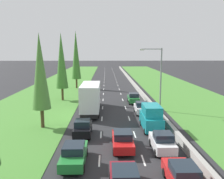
{
  "coord_description": "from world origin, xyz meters",
  "views": [
    {
      "loc": [
        -1.19,
        -3.03,
        8.61
      ],
      "look_at": [
        0.05,
        47.74,
        0.46
      ],
      "focal_mm": 38.83,
      "sensor_mm": 36.0,
      "label": 1
    }
  ],
  "objects_px": {
    "black_hatchback_left_lane": "(83,128)",
    "poplar_tree_fourth": "(76,55)",
    "poplar_tree_third": "(61,61)",
    "red_sedan_right_lane": "(183,177)",
    "green_sedan_left_lane": "(74,154)",
    "white_hatchback_right_lane": "(162,142)",
    "white_box_truck_left_lane": "(91,97)",
    "red_sedan_centre_lane": "(123,140)",
    "green_hatchback_right_lane": "(133,98)",
    "white_hatchback_right_lane_fourth": "(141,108)",
    "poplar_tree_second": "(40,72)",
    "street_light_mast": "(158,75)",
    "teal_van_right_lane": "(151,118)"
  },
  "relations": [
    {
      "from": "street_light_mast",
      "to": "red_sedan_right_lane",
      "type": "bearing_deg",
      "value": -97.41
    },
    {
      "from": "green_hatchback_right_lane",
      "to": "poplar_tree_fourth",
      "type": "relative_size",
      "value": 0.3
    },
    {
      "from": "white_hatchback_right_lane",
      "to": "poplar_tree_fourth",
      "type": "bearing_deg",
      "value": 107.96
    },
    {
      "from": "white_hatchback_right_lane_fourth",
      "to": "white_box_truck_left_lane",
      "type": "relative_size",
      "value": 0.41
    },
    {
      "from": "teal_van_right_lane",
      "to": "poplar_tree_second",
      "type": "height_order",
      "value": "poplar_tree_second"
    },
    {
      "from": "green_hatchback_right_lane",
      "to": "red_sedan_centre_lane",
      "type": "height_order",
      "value": "green_hatchback_right_lane"
    },
    {
      "from": "poplar_tree_fourth",
      "to": "green_sedan_left_lane",
      "type": "bearing_deg",
      "value": -83.47
    },
    {
      "from": "white_hatchback_right_lane_fourth",
      "to": "green_hatchback_right_lane",
      "type": "relative_size",
      "value": 1.0
    },
    {
      "from": "green_sedan_left_lane",
      "to": "black_hatchback_left_lane",
      "type": "relative_size",
      "value": 1.15
    },
    {
      "from": "black_hatchback_left_lane",
      "to": "poplar_tree_fourth",
      "type": "height_order",
      "value": "poplar_tree_fourth"
    },
    {
      "from": "green_hatchback_right_lane",
      "to": "white_hatchback_right_lane",
      "type": "bearing_deg",
      "value": -89.08
    },
    {
      "from": "red_sedan_right_lane",
      "to": "black_hatchback_left_lane",
      "type": "relative_size",
      "value": 1.15
    },
    {
      "from": "black_hatchback_left_lane",
      "to": "white_hatchback_right_lane_fourth",
      "type": "bearing_deg",
      "value": 49.81
    },
    {
      "from": "teal_van_right_lane",
      "to": "poplar_tree_second",
      "type": "xyz_separation_m",
      "value": [
        -12.12,
        1.13,
        4.95
      ]
    },
    {
      "from": "white_hatchback_right_lane",
      "to": "green_sedan_left_lane",
      "type": "xyz_separation_m",
      "value": [
        -7.31,
        -2.27,
        -0.02
      ]
    },
    {
      "from": "white_box_truck_left_lane",
      "to": "red_sedan_centre_lane",
      "type": "distance_m",
      "value": 13.38
    },
    {
      "from": "poplar_tree_second",
      "to": "poplar_tree_fourth",
      "type": "distance_m",
      "value": 29.32
    },
    {
      "from": "green_sedan_left_lane",
      "to": "poplar_tree_third",
      "type": "bearing_deg",
      "value": 102.01
    },
    {
      "from": "red_sedan_centre_lane",
      "to": "red_sedan_right_lane",
      "type": "bearing_deg",
      "value": -62.2
    },
    {
      "from": "street_light_mast",
      "to": "green_hatchback_right_lane",
      "type": "bearing_deg",
      "value": 117.72
    },
    {
      "from": "green_hatchback_right_lane",
      "to": "street_light_mast",
      "type": "distance_m",
      "value": 7.57
    },
    {
      "from": "white_box_truck_left_lane",
      "to": "red_sedan_centre_lane",
      "type": "bearing_deg",
      "value": -74.49
    },
    {
      "from": "poplar_tree_third",
      "to": "poplar_tree_fourth",
      "type": "bearing_deg",
      "value": 86.81
    },
    {
      "from": "green_sedan_left_lane",
      "to": "poplar_tree_fourth",
      "type": "xyz_separation_m",
      "value": [
        -4.4,
        38.38,
        6.82
      ]
    },
    {
      "from": "poplar_tree_fourth",
      "to": "street_light_mast",
      "type": "xyz_separation_m",
      "value": [
        14.26,
        -22.06,
        -2.4
      ]
    },
    {
      "from": "teal_van_right_lane",
      "to": "white_hatchback_right_lane_fourth",
      "type": "xyz_separation_m",
      "value": [
        -0.06,
        6.89,
        -0.56
      ]
    },
    {
      "from": "white_hatchback_right_lane_fourth",
      "to": "green_hatchback_right_lane",
      "type": "xyz_separation_m",
      "value": [
        -0.32,
        6.92,
        0.0
      ]
    },
    {
      "from": "white_box_truck_left_lane",
      "to": "poplar_tree_fourth",
      "type": "height_order",
      "value": "poplar_tree_fourth"
    },
    {
      "from": "poplar_tree_fourth",
      "to": "red_sedan_centre_lane",
      "type": "bearing_deg",
      "value": -76.85
    },
    {
      "from": "teal_van_right_lane",
      "to": "white_box_truck_left_lane",
      "type": "xyz_separation_m",
      "value": [
        -7.04,
        7.73,
        0.78
      ]
    },
    {
      "from": "white_hatchback_right_lane_fourth",
      "to": "teal_van_right_lane",
      "type": "bearing_deg",
      "value": -89.47
    },
    {
      "from": "poplar_tree_second",
      "to": "poplar_tree_fourth",
      "type": "relative_size",
      "value": 0.8
    },
    {
      "from": "red_sedan_centre_lane",
      "to": "poplar_tree_third",
      "type": "height_order",
      "value": "poplar_tree_third"
    },
    {
      "from": "street_light_mast",
      "to": "poplar_tree_second",
      "type": "bearing_deg",
      "value": -153.65
    },
    {
      "from": "red_sedan_right_lane",
      "to": "green_sedan_left_lane",
      "type": "height_order",
      "value": "same"
    },
    {
      "from": "green_sedan_left_lane",
      "to": "poplar_tree_third",
      "type": "height_order",
      "value": "poplar_tree_third"
    },
    {
      "from": "red_sedan_right_lane",
      "to": "white_hatchback_right_lane",
      "type": "xyz_separation_m",
      "value": [
        0.03,
        5.81,
        0.02
      ]
    },
    {
      "from": "white_hatchback_right_lane",
      "to": "poplar_tree_second",
      "type": "height_order",
      "value": "poplar_tree_second"
    },
    {
      "from": "white_hatchback_right_lane",
      "to": "white_box_truck_left_lane",
      "type": "xyz_separation_m",
      "value": [
        -6.97,
        13.42,
        1.35
      ]
    },
    {
      "from": "red_sedan_right_lane",
      "to": "green_sedan_left_lane",
      "type": "distance_m",
      "value": 8.1
    },
    {
      "from": "red_sedan_centre_lane",
      "to": "poplar_tree_fourth",
      "type": "xyz_separation_m",
      "value": [
        -8.3,
        35.51,
        6.82
      ]
    },
    {
      "from": "green_sedan_left_lane",
      "to": "white_box_truck_left_lane",
      "type": "distance_m",
      "value": 15.75
    },
    {
      "from": "poplar_tree_second",
      "to": "poplar_tree_third",
      "type": "height_order",
      "value": "poplar_tree_third"
    },
    {
      "from": "red_sedan_right_lane",
      "to": "poplar_tree_second",
      "type": "bearing_deg",
      "value": 133.58
    },
    {
      "from": "white_hatchback_right_lane",
      "to": "black_hatchback_left_lane",
      "type": "height_order",
      "value": "same"
    },
    {
      "from": "poplar_tree_fourth",
      "to": "white_box_truck_left_lane",
      "type": "bearing_deg",
      "value": -78.21
    },
    {
      "from": "white_box_truck_left_lane",
      "to": "poplar_tree_third",
      "type": "height_order",
      "value": "poplar_tree_third"
    },
    {
      "from": "green_hatchback_right_lane",
      "to": "black_hatchback_left_lane",
      "type": "bearing_deg",
      "value": -114.09
    },
    {
      "from": "red_sedan_centre_lane",
      "to": "white_hatchback_right_lane_fourth",
      "type": "bearing_deg",
      "value": 74.1
    },
    {
      "from": "black_hatchback_left_lane",
      "to": "street_light_mast",
      "type": "relative_size",
      "value": 0.43
    }
  ]
}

